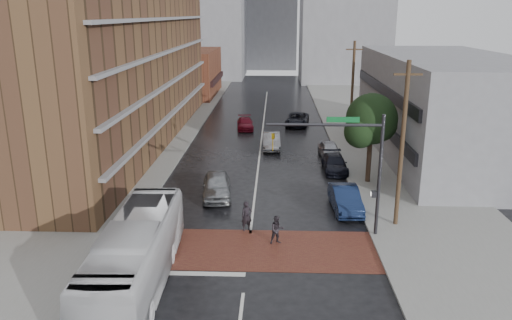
# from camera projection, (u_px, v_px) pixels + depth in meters

# --- Properties ---
(ground) EXTENTS (160.00, 160.00, 0.00)m
(ground) POSITION_uv_depth(u_px,v_px,m) (248.00, 253.00, 26.97)
(ground) COLOR black
(ground) RESTS_ON ground
(crosswalk) EXTENTS (14.00, 5.00, 0.02)m
(crosswalk) POSITION_uv_depth(u_px,v_px,m) (248.00, 249.00, 27.45)
(crosswalk) COLOR brown
(crosswalk) RESTS_ON ground
(sidewalk_west) EXTENTS (9.00, 90.00, 0.15)m
(sidewalk_west) POSITION_uv_depth(u_px,v_px,m) (150.00, 139.00, 51.34)
(sidewalk_west) COLOR gray
(sidewalk_west) RESTS_ON ground
(sidewalk_east) EXTENTS (9.00, 90.00, 0.15)m
(sidewalk_east) POSITION_uv_depth(u_px,v_px,m) (375.00, 141.00, 50.47)
(sidewalk_east) COLOR gray
(sidewalk_east) RESTS_ON ground
(storefront_west) EXTENTS (8.00, 16.00, 7.00)m
(storefront_west) POSITION_uv_depth(u_px,v_px,m) (190.00, 73.00, 78.18)
(storefront_west) COLOR brown
(storefront_west) RESTS_ON ground
(building_east) EXTENTS (11.00, 26.00, 9.00)m
(building_east) POSITION_uv_depth(u_px,v_px,m) (445.00, 107.00, 44.24)
(building_east) COLOR gray
(building_east) RESTS_ON ground
(distant_tower_center) EXTENTS (12.00, 10.00, 24.00)m
(distant_tower_center) POSITION_uv_depth(u_px,v_px,m) (270.00, 15.00, 114.62)
(distant_tower_center) COLOR gray
(distant_tower_center) RESTS_ON ground
(street_tree) EXTENTS (4.20, 4.10, 6.90)m
(street_tree) POSITION_uv_depth(u_px,v_px,m) (372.00, 122.00, 36.84)
(street_tree) COLOR #332319
(street_tree) RESTS_ON ground
(signal_mast) EXTENTS (6.50, 0.30, 7.20)m
(signal_mast) POSITION_uv_depth(u_px,v_px,m) (355.00, 158.00, 27.80)
(signal_mast) COLOR #2D2D33
(signal_mast) RESTS_ON ground
(utility_pole_near) EXTENTS (1.60, 0.26, 10.00)m
(utility_pole_near) POSITION_uv_depth(u_px,v_px,m) (402.00, 145.00, 29.02)
(utility_pole_near) COLOR #473321
(utility_pole_near) RESTS_ON ground
(utility_pole_far) EXTENTS (1.60, 0.26, 10.00)m
(utility_pole_far) POSITION_uv_depth(u_px,v_px,m) (352.00, 92.00, 48.18)
(utility_pole_far) COLOR #473321
(utility_pole_far) RESTS_ON ground
(transit_bus) EXTENTS (3.11, 11.73, 3.24)m
(transit_bus) POSITION_uv_depth(u_px,v_px,m) (136.00, 255.00, 23.34)
(transit_bus) COLOR silver
(transit_bus) RESTS_ON ground
(pedestrian_a) EXTENTS (0.78, 0.66, 1.82)m
(pedestrian_a) POSITION_uv_depth(u_px,v_px,m) (247.00, 216.00, 29.60)
(pedestrian_a) COLOR black
(pedestrian_a) RESTS_ON ground
(pedestrian_b) EXTENTS (0.95, 0.83, 1.65)m
(pedestrian_b) POSITION_uv_depth(u_px,v_px,m) (277.00, 230.00, 27.91)
(pedestrian_b) COLOR #252025
(pedestrian_b) RESTS_ON ground
(car_travel_a) EXTENTS (2.53, 5.09, 1.67)m
(car_travel_a) POSITION_uv_depth(u_px,v_px,m) (217.00, 186.00, 35.04)
(car_travel_a) COLOR #93969A
(car_travel_a) RESTS_ON ground
(car_travel_b) EXTENTS (1.80, 4.68, 1.52)m
(car_travel_b) POSITION_uv_depth(u_px,v_px,m) (271.00, 141.00, 47.65)
(car_travel_b) COLOR #929499
(car_travel_b) RESTS_ON ground
(car_travel_c) EXTENTS (2.16, 4.49, 1.26)m
(car_travel_c) POSITION_uv_depth(u_px,v_px,m) (245.00, 123.00, 55.76)
(car_travel_c) COLOR maroon
(car_travel_c) RESTS_ON ground
(suv_travel) EXTENTS (3.09, 5.52, 1.46)m
(suv_travel) POSITION_uv_depth(u_px,v_px,m) (297.00, 119.00, 57.47)
(suv_travel) COLOR black
(suv_travel) RESTS_ON ground
(car_parked_near) EXTENTS (1.93, 4.87, 1.58)m
(car_parked_near) POSITION_uv_depth(u_px,v_px,m) (345.00, 199.00, 32.69)
(car_parked_near) COLOR #122041
(car_parked_near) RESTS_ON ground
(car_parked_mid) EXTENTS (1.92, 4.59, 1.33)m
(car_parked_mid) POSITION_uv_depth(u_px,v_px,m) (335.00, 164.00, 40.77)
(car_parked_mid) COLOR black
(car_parked_mid) RESTS_ON ground
(car_parked_far) EXTENTS (2.03, 4.31, 1.42)m
(car_parked_far) POSITION_uv_depth(u_px,v_px,m) (330.00, 150.00, 44.69)
(car_parked_far) COLOR #9EA0A5
(car_parked_far) RESTS_ON ground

